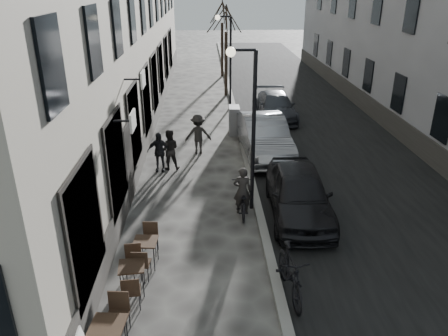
{
  "coord_description": "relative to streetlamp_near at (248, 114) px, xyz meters",
  "views": [
    {
      "loc": [
        -1.44,
        -6.41,
        6.81
      ],
      "look_at": [
        -0.93,
        5.14,
        1.8
      ],
      "focal_mm": 35.0,
      "sensor_mm": 36.0,
      "label": 1
    }
  ],
  "objects": [
    {
      "name": "cyclist_rider",
      "position": [
        -0.16,
        -0.29,
        -2.38
      ],
      "size": [
        0.58,
        0.39,
        1.55
      ],
      "primitive_type": "imported",
      "rotation": [
        0.0,
        0.0,
        3.11
      ],
      "color": "#2A2624",
      "rests_on": "ground"
    },
    {
      "name": "streetlamp_far",
      "position": [
        0.0,
        12.0,
        0.0
      ],
      "size": [
        0.9,
        0.28,
        5.09
      ],
      "color": "black",
      "rests_on": "ground"
    },
    {
      "name": "bistro_set_b",
      "position": [
        -3.04,
        -3.96,
        -2.72
      ],
      "size": [
        0.65,
        1.49,
        0.86
      ],
      "rotation": [
        0.0,
        0.0,
        0.1
      ],
      "color": "black",
      "rests_on": "ground"
    },
    {
      "name": "car_mid",
      "position": [
        1.17,
        4.7,
        -2.35
      ],
      "size": [
        2.03,
        5.03,
        1.62
      ],
      "primitive_type": "imported",
      "rotation": [
        0.0,
        0.0,
        0.06
      ],
      "color": "gray",
      "rests_on": "ground"
    },
    {
      "name": "kerb",
      "position": [
        0.37,
        10.0,
        -3.1
      ],
      "size": [
        0.25,
        60.0,
        0.12
      ],
      "primitive_type": "cube",
      "color": "gray",
      "rests_on": "ground"
    },
    {
      "name": "streetlamp_near",
      "position": [
        0.0,
        0.0,
        0.0
      ],
      "size": [
        0.9,
        0.28,
        5.09
      ],
      "color": "black",
      "rests_on": "ground"
    },
    {
      "name": "bistro_set_c",
      "position": [
        -2.85,
        -2.94,
        -2.71
      ],
      "size": [
        0.64,
        1.49,
        0.87
      ],
      "rotation": [
        0.0,
        0.0,
        -0.07
      ],
      "color": "black",
      "rests_on": "ground"
    },
    {
      "name": "road",
      "position": [
        4.02,
        10.0,
        -3.16
      ],
      "size": [
        7.3,
        60.0,
        0.0
      ],
      "primitive_type": "cube",
      "color": "black",
      "rests_on": "ground"
    },
    {
      "name": "tree_far",
      "position": [
        0.07,
        21.0,
        1.5
      ],
      "size": [
        2.4,
        2.4,
        5.7
      ],
      "color": "black",
      "rests_on": "ground"
    },
    {
      "name": "pedestrian_mid",
      "position": [
        -1.58,
        4.96,
        -2.31
      ],
      "size": [
        1.14,
        0.7,
        1.69
      ],
      "primitive_type": "imported",
      "rotation": [
        0.0,
        0.0,
        3.21
      ],
      "color": "#262421",
      "rests_on": "ground"
    },
    {
      "name": "bicycle",
      "position": [
        -0.16,
        -0.29,
        -2.69
      ],
      "size": [
        0.69,
        1.83,
        0.95
      ],
      "primitive_type": "imported",
      "rotation": [
        0.0,
        0.0,
        3.11
      ],
      "color": "black",
      "rests_on": "ground"
    },
    {
      "name": "moped",
      "position": [
        0.62,
        -4.25,
        -2.55
      ],
      "size": [
        0.72,
        2.05,
        1.21
      ],
      "primitive_type": "imported",
      "rotation": [
        0.0,
        0.0,
        0.08
      ],
      "color": "black",
      "rests_on": "ground"
    },
    {
      "name": "car_far",
      "position": [
        2.47,
        9.91,
        -2.51
      ],
      "size": [
        1.87,
        4.5,
        1.3
      ],
      "primitive_type": "imported",
      "rotation": [
        0.0,
        0.0,
        0.01
      ],
      "color": "#3A3D45",
      "rests_on": "ground"
    },
    {
      "name": "pedestrian_far",
      "position": [
        -3.05,
        3.16,
        -2.38
      ],
      "size": [
        0.93,
        0.44,
        1.55
      ],
      "primitive_type": "imported",
      "rotation": [
        0.0,
        0.0,
        -0.07
      ],
      "color": "black",
      "rests_on": "ground"
    },
    {
      "name": "car_near",
      "position": [
        1.58,
        -0.5,
        -2.4
      ],
      "size": [
        2.0,
        4.55,
        1.52
      ],
      "primitive_type": "imported",
      "rotation": [
        0.0,
        0.0,
        -0.05
      ],
      "color": "black",
      "rests_on": "ground"
    },
    {
      "name": "tree_near",
      "position": [
        0.07,
        15.0,
        1.5
      ],
      "size": [
        2.4,
        2.4,
        5.7
      ],
      "color": "black",
      "rests_on": "ground"
    },
    {
      "name": "pedestrian_near",
      "position": [
        -2.68,
        3.34,
        -2.37
      ],
      "size": [
        0.79,
        0.63,
        1.59
      ],
      "primitive_type": "imported",
      "rotation": [
        0.0,
        0.0,
        3.17
      ],
      "color": "black",
      "rests_on": "ground"
    },
    {
      "name": "utility_cabinet",
      "position": [
        0.09,
        7.43,
        -2.5
      ],
      "size": [
        0.5,
        0.89,
        1.33
      ],
      "primitive_type": "cube",
      "rotation": [
        0.0,
        0.0,
        -0.02
      ],
      "color": "slate",
      "rests_on": "ground"
    }
  ]
}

